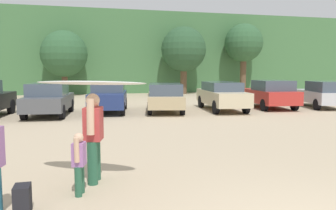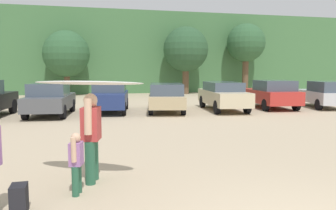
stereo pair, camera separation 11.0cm
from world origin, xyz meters
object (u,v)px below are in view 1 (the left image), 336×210
parked_car_champagne (222,95)px  surfboard_white (90,83)px  parked_car_navy (109,97)px  person_adult (93,132)px  backpack_dropped (22,200)px  person_child (79,160)px  parked_car_dark_gray (49,99)px  parked_car_tan (165,97)px  parked_car_red (269,94)px  parked_car_silver (322,94)px

parked_car_champagne → surfboard_white: (-7.34, -10.53, 1.13)m
parked_car_navy → person_adult: (-1.27, -11.23, 0.20)m
backpack_dropped → person_adult: bearing=48.1°
surfboard_white → backpack_dropped: surfboard_white is taller
parked_car_champagne → person_child: bearing=152.3°
parked_car_navy → person_adult: 11.31m
backpack_dropped → parked_car_dark_gray: bearing=92.3°
parked_car_tan → parked_car_champagne: parked_car_champagne is taller
parked_car_red → backpack_dropped: size_ratio=9.84×
parked_car_champagne → surfboard_white: surfboard_white is taller
surfboard_white → backpack_dropped: bearing=78.4°
parked_car_dark_gray → person_child: size_ratio=4.00×
person_child → surfboard_white: bearing=-95.0°
parked_car_champagne → person_child: (-7.58, -11.21, -0.20)m
parked_car_silver → person_child: size_ratio=3.98×
parked_car_dark_gray → person_child: bearing=-166.4°
parked_car_dark_gray → person_child: 11.31m
person_adult → surfboard_white: size_ratio=0.76×
parked_car_red → parked_car_silver: parked_car_red is taller
person_adult → person_child: person_adult is taller
parked_car_dark_gray → parked_car_red: bearing=-82.1°
parked_car_dark_gray → parked_car_red: size_ratio=1.00×
parked_car_silver → surfboard_white: 16.89m
person_child → backpack_dropped: person_child is taller
parked_car_tan → parked_car_red: (6.14, 0.03, 0.04)m
parked_car_tan → backpack_dropped: bearing=168.6°
surfboard_white → backpack_dropped: 2.43m
parked_car_champagne → person_adult: 12.83m
parked_car_navy → parked_car_champagne: size_ratio=0.89×
parked_car_red → surfboard_white: surfboard_white is taller
parked_car_champagne → parked_car_red: size_ratio=1.09×
parked_car_tan → parked_car_red: parked_car_red is taller
parked_car_champagne → person_child: parked_car_champagne is taller
parked_car_dark_gray → surfboard_white: bearing=-164.7°
parked_car_dark_gray → parked_car_tan: size_ratio=0.89×
person_child → parked_car_champagne: bearing=-109.6°
parked_car_navy → person_child: bearing=-177.8°
parked_car_navy → person_child: parked_car_navy is taller
parked_car_tan → parked_car_silver: 9.21m
parked_car_champagne → parked_car_dark_gray: bearing=96.2°
parked_car_dark_gray → parked_car_tan: (5.79, 0.19, -0.02)m
parked_car_dark_gray → parked_car_red: 11.93m
parked_car_dark_gray → parked_car_red: parked_car_red is taller
parked_car_tan → parked_car_red: size_ratio=1.13×
surfboard_white → parked_car_red: bearing=-105.4°
parked_car_navy → surfboard_white: 11.34m
parked_car_navy → person_adult: person_adult is taller
parked_car_red → parked_car_silver: bearing=-94.9°
parked_car_dark_gray → parked_car_navy: size_ratio=1.03×
parked_car_dark_gray → backpack_dropped: size_ratio=9.89×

